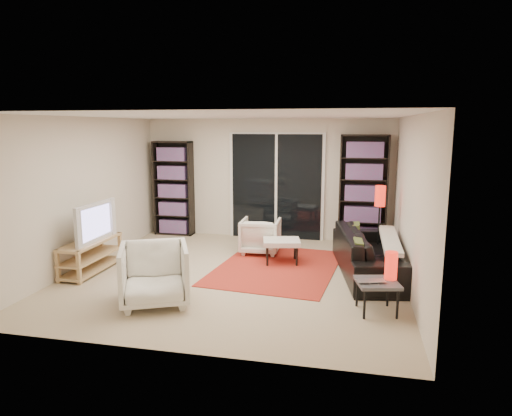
% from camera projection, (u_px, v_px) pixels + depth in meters
% --- Properties ---
extents(floor, '(5.00, 5.00, 0.00)m').
position_uv_depth(floor, '(236.00, 275.00, 7.02)').
color(floor, beige).
rests_on(floor, ground).
extents(wall_back, '(5.00, 0.02, 2.40)m').
position_uv_depth(wall_back, '(267.00, 179.00, 9.21)').
color(wall_back, beige).
rests_on(wall_back, ground).
extents(wall_front, '(5.00, 0.02, 2.40)m').
position_uv_depth(wall_front, '(169.00, 237.00, 4.40)').
color(wall_front, beige).
rests_on(wall_front, ground).
extents(wall_left, '(0.02, 5.00, 2.40)m').
position_uv_depth(wall_left, '(85.00, 193.00, 7.33)').
color(wall_left, beige).
rests_on(wall_left, ground).
extents(wall_right, '(0.02, 5.00, 2.40)m').
position_uv_depth(wall_right, '(411.00, 204.00, 6.28)').
color(wall_right, beige).
rests_on(wall_right, ground).
extents(ceiling, '(5.00, 5.00, 0.02)m').
position_uv_depth(ceiling, '(235.00, 116.00, 6.59)').
color(ceiling, white).
rests_on(ceiling, wall_back).
extents(sliding_door, '(1.92, 0.08, 2.16)m').
position_uv_depth(sliding_door, '(276.00, 187.00, 9.16)').
color(sliding_door, white).
rests_on(sliding_door, ground).
extents(bookshelf_left, '(0.80, 0.30, 1.95)m').
position_uv_depth(bookshelf_left, '(174.00, 188.00, 9.49)').
color(bookshelf_left, black).
rests_on(bookshelf_left, ground).
extents(bookshelf_right, '(0.90, 0.30, 2.10)m').
position_uv_depth(bookshelf_right, '(363.00, 190.00, 8.68)').
color(bookshelf_right, black).
rests_on(bookshelf_right, ground).
extents(tv_stand, '(0.40, 1.26, 0.50)m').
position_uv_depth(tv_stand, '(91.00, 255.00, 7.13)').
color(tv_stand, tan).
rests_on(tv_stand, floor).
extents(tv, '(0.16, 1.05, 0.60)m').
position_uv_depth(tv, '(90.00, 222.00, 7.03)').
color(tv, black).
rests_on(tv, tv_stand).
extents(rug, '(2.08, 2.66, 0.01)m').
position_uv_depth(rug, '(277.00, 267.00, 7.36)').
color(rug, red).
rests_on(rug, floor).
extents(sofa, '(1.26, 2.40, 0.67)m').
position_uv_depth(sofa, '(371.00, 253.00, 7.00)').
color(sofa, black).
rests_on(sofa, floor).
extents(armchair_back, '(0.69, 0.71, 0.63)m').
position_uv_depth(armchair_back, '(260.00, 236.00, 8.17)').
color(armchair_back, silver).
rests_on(armchair_back, floor).
extents(armchair_front, '(1.12, 1.13, 0.78)m').
position_uv_depth(armchair_front, '(154.00, 274.00, 5.80)').
color(armchair_front, silver).
rests_on(armchair_front, floor).
extents(ottoman, '(0.69, 0.60, 0.40)m').
position_uv_depth(ottoman, '(282.00, 243.00, 7.56)').
color(ottoman, silver).
rests_on(ottoman, floor).
extents(side_table, '(0.58, 0.58, 0.40)m').
position_uv_depth(side_table, '(377.00, 285.00, 5.53)').
color(side_table, '#49494E').
rests_on(side_table, floor).
extents(laptop, '(0.40, 0.32, 0.03)m').
position_uv_depth(laptop, '(372.00, 283.00, 5.43)').
color(laptop, silver).
rests_on(laptop, side_table).
extents(table_lamp, '(0.15, 0.15, 0.34)m').
position_uv_depth(table_lamp, '(391.00, 265.00, 5.58)').
color(table_lamp, red).
rests_on(table_lamp, side_table).
extents(floor_lamp, '(0.19, 0.19, 1.28)m').
position_uv_depth(floor_lamp, '(380.00, 204.00, 7.60)').
color(floor_lamp, black).
rests_on(floor_lamp, floor).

